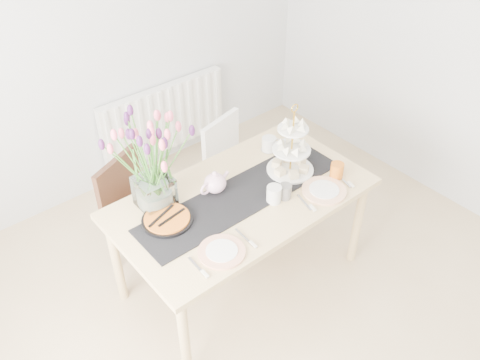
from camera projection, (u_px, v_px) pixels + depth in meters
room_shell at (319, 189)px, 2.32m from camera, size 4.50×4.50×4.50m
radiator at (165, 118)px, 4.42m from camera, size 1.20×0.08×0.60m
dining_table at (242, 205)px, 3.18m from camera, size 1.60×0.90×0.75m
chair_brown at (136, 207)px, 3.45m from camera, size 0.55×0.55×0.85m
chair_white at (232, 162)px, 3.88m from camera, size 0.49×0.49×0.81m
table_runner at (242, 195)px, 3.13m from camera, size 1.40×0.35×0.01m
tulip_vase at (149, 150)px, 2.82m from camera, size 0.73×0.73×0.63m
cake_stand at (291, 155)px, 3.25m from camera, size 0.31×0.31×0.45m
teapot at (215, 183)px, 3.12m from camera, size 0.24×0.20×0.15m
cream_jug at (269, 144)px, 3.49m from camera, size 0.13×0.13×0.10m
tart_tin at (167, 220)px, 2.94m from camera, size 0.30×0.30×0.04m
mug_grey at (285, 192)px, 3.09m from camera, size 0.11×0.11×0.09m
mug_white at (274, 194)px, 3.06m from camera, size 0.10×0.10×0.11m
mug_orange at (337, 170)px, 3.25m from camera, size 0.12×0.12×0.10m
plate_left at (222, 252)px, 2.76m from camera, size 0.27×0.27×0.01m
plate_right at (324, 190)px, 3.16m from camera, size 0.34×0.34×0.01m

